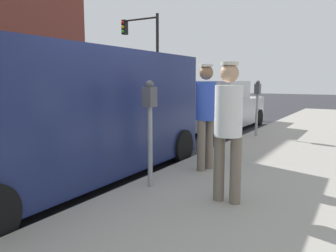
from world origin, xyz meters
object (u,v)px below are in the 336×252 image
parking_meter_near (150,115)px  traffic_light_corner (144,47)px  parked_van (71,112)px  pedestrian_in_white (228,123)px  parked_sedan_ahead (220,108)px  parking_meter_far (257,98)px  pedestrian_in_blue (206,110)px

parking_meter_near → traffic_light_corner: traffic_light_corner is taller
parked_van → traffic_light_corner: bearing=119.9°
parking_meter_near → pedestrian_in_white: (1.18, -0.02, -0.03)m
parking_meter_near → traffic_light_corner: size_ratio=0.29×
parking_meter_near → parked_sedan_ahead: parking_meter_near is taller
parking_meter_near → parked_van: bearing=-177.1°
parking_meter_far → parked_sedan_ahead: bearing=137.8°
pedestrian_in_white → parking_meter_far: bearing=102.7°
parking_meter_near → pedestrian_in_white: pedestrian_in_white is taller
pedestrian_in_white → parked_van: size_ratio=0.33×
parking_meter_far → parked_van: (-1.50, -5.29, -0.03)m
parked_van → parking_meter_far: bearing=74.2°
parked_van → parked_sedan_ahead: size_ratio=1.18×
parking_meter_near → parked_sedan_ahead: 7.03m
parked_van → traffic_light_corner: size_ratio=1.01×
parking_meter_near → pedestrian_in_blue: 1.28m
parked_van → parked_sedan_ahead: bearing=92.1°
parked_van → parked_sedan_ahead: (-0.25, 6.87, -0.41)m
parking_meter_near → traffic_light_corner: bearing=125.4°
traffic_light_corner → pedestrian_in_white: bearing=-51.0°
parking_meter_far → parked_sedan_ahead: 2.40m
parking_meter_near → parked_van: (-1.50, -0.08, -0.03)m
pedestrian_in_white → traffic_light_corner: traffic_light_corner is taller
parking_meter_near → parking_meter_far: same height
parking_meter_near → parked_van: 1.50m
pedestrian_in_blue → pedestrian_in_white: size_ratio=1.03×
pedestrian_in_white → parking_meter_near: bearing=179.1°
traffic_light_corner → pedestrian_in_blue: bearing=-50.5°
pedestrian_in_blue → parking_meter_near: bearing=-102.9°
parking_meter_far → pedestrian_in_blue: (0.29, -3.96, -0.00)m
parking_meter_far → parked_van: 5.50m
pedestrian_in_blue → parked_van: parked_van is taller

